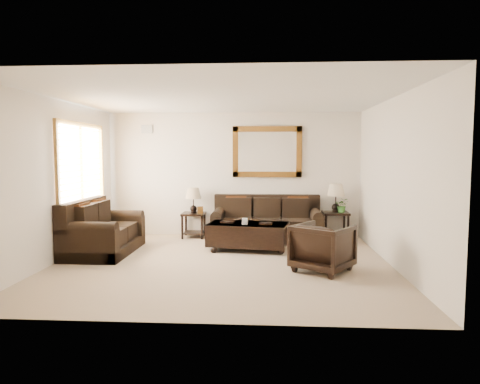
# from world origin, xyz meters

# --- Properties ---
(room) EXTENTS (5.51, 5.01, 2.71)m
(room) POSITION_xyz_m (0.00, 0.00, 1.35)
(room) COLOR gray
(room) RESTS_ON ground
(window) EXTENTS (0.07, 1.96, 1.66)m
(window) POSITION_xyz_m (-2.70, 0.90, 1.55)
(window) COLOR white
(window) RESTS_ON room
(mirror) EXTENTS (1.50, 0.06, 1.10)m
(mirror) POSITION_xyz_m (0.74, 2.47, 1.85)
(mirror) COLOR #543310
(mirror) RESTS_ON room
(air_vent) EXTENTS (0.25, 0.02, 0.18)m
(air_vent) POSITION_xyz_m (-1.90, 2.48, 2.35)
(air_vent) COLOR #999999
(air_vent) RESTS_ON room
(sofa) EXTENTS (2.26, 0.98, 0.93)m
(sofa) POSITION_xyz_m (0.74, 2.05, 0.34)
(sofa) COLOR black
(sofa) RESTS_ON room
(loveseat) EXTENTS (1.02, 1.73, 0.97)m
(loveseat) POSITION_xyz_m (-2.28, 0.66, 0.36)
(loveseat) COLOR black
(loveseat) RESTS_ON room
(end_table_left) EXTENTS (0.49, 0.49, 1.08)m
(end_table_left) POSITION_xyz_m (-0.84, 2.21, 0.70)
(end_table_left) COLOR black
(end_table_left) RESTS_ON room
(end_table_right) EXTENTS (0.53, 0.53, 1.18)m
(end_table_right) POSITION_xyz_m (2.19, 2.19, 0.77)
(end_table_right) COLOR black
(end_table_right) RESTS_ON room
(coffee_table) EXTENTS (1.58, 1.01, 0.63)m
(coffee_table) POSITION_xyz_m (0.39, 1.07, 0.31)
(coffee_table) COLOR black
(coffee_table) RESTS_ON room
(armchair) EXTENTS (1.07, 1.05, 0.81)m
(armchair) POSITION_xyz_m (1.60, -0.34, 0.40)
(armchair) COLOR black
(armchair) RESTS_ON floor
(potted_plant) EXTENTS (0.34, 0.36, 0.24)m
(potted_plant) POSITION_xyz_m (2.31, 2.10, 0.70)
(potted_plant) COLOR #2A581E
(potted_plant) RESTS_ON end_table_right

